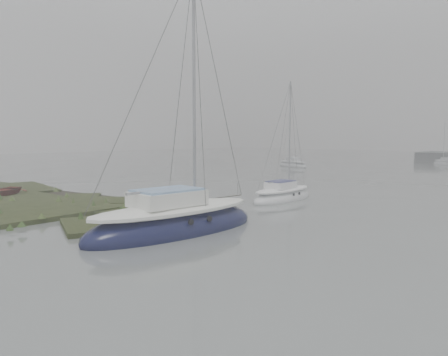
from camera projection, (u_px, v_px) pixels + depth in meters
ground at (368, 176)px, 41.73m from camera, size 160.00×160.00×0.00m
sailboat_main at (175, 224)px, 17.16m from camera, size 3.50×8.22×11.26m
sailboat_white at (283, 196)px, 25.87m from camera, size 1.84×5.40×7.58m
sailboat_far_a at (293, 165)px, 54.65m from camera, size 5.67×4.00×7.68m
sailboat_far_c at (446, 163)px, 58.79m from camera, size 4.44×3.73×6.22m
dinghy at (5, 190)px, 26.70m from camera, size 3.12×3.26×0.55m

